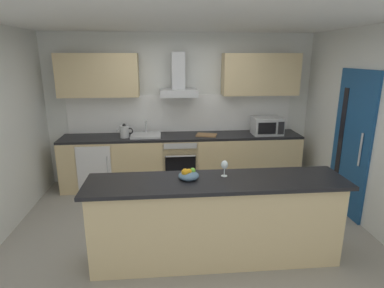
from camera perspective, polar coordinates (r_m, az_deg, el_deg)
ground at (r=4.37m, az=-0.43°, el=-15.11°), size 5.64×4.70×0.02m
ceiling at (r=3.77m, az=-0.52°, el=21.54°), size 5.64×4.70×0.02m
wall_back at (r=5.73m, az=-2.04°, el=6.36°), size 5.64×0.12×2.60m
wall_right at (r=4.70m, az=29.91°, el=2.21°), size 0.12×4.70×2.60m
backsplash_tile at (r=5.67m, az=-1.99°, el=5.55°), size 3.94×0.02×0.66m
counter_back at (r=5.57m, az=-1.74°, el=-2.94°), size 4.08×0.60×0.90m
counter_island at (r=3.57m, az=4.34°, el=-13.52°), size 2.76×0.64×0.96m
upper_cabinets at (r=5.44m, az=-1.97°, el=12.33°), size 4.03×0.32×0.70m
side_door at (r=4.97m, az=26.72°, el=0.02°), size 0.08×0.85×2.05m
oven at (r=5.54m, az=-2.23°, el=-2.94°), size 0.60×0.62×0.80m
refrigerator at (r=5.66m, az=-16.61°, el=-3.57°), size 0.58×0.60×0.85m
microwave at (r=5.63m, az=13.35°, el=3.19°), size 0.50×0.38×0.30m
sink at (r=5.42m, az=-8.29°, el=1.65°), size 0.50×0.40×0.26m
kettle at (r=5.39m, az=-12.05°, el=2.23°), size 0.29×0.15×0.24m
range_hood at (r=5.39m, az=-2.46°, el=10.99°), size 0.62×0.45×0.72m
wine_glass at (r=3.44m, az=5.86°, el=-3.85°), size 0.08×0.08×0.18m
fruit_bowl at (r=3.37m, az=-0.62°, el=-5.60°), size 0.22×0.22×0.13m
chopping_board at (r=5.43m, az=2.63°, el=1.64°), size 0.39×0.31×0.02m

